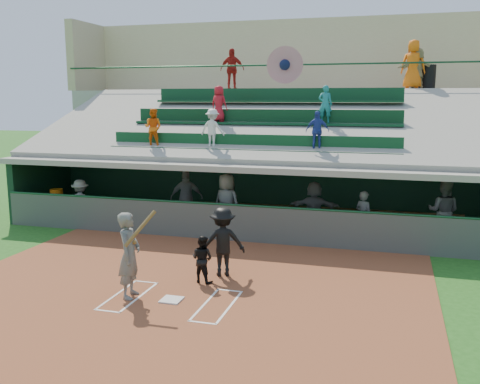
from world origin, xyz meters
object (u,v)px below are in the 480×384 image
(batter_at_plate, at_px, (129,255))
(trash_bin, at_px, (427,77))
(white_table, at_px, (56,211))
(home_plate, at_px, (172,300))
(catcher, at_px, (202,259))
(water_cooler, at_px, (57,195))

(batter_at_plate, xyz_separation_m, trash_bin, (6.52, 12.99, 4.12))
(batter_at_plate, xyz_separation_m, white_table, (-5.95, 5.89, -0.59))
(white_table, distance_m, trash_bin, 15.10)
(batter_at_plate, bearing_deg, home_plate, 2.19)
(catcher, xyz_separation_m, white_table, (-7.12, 4.57, -0.21))
(water_cooler, height_order, trash_bin, trash_bin)
(home_plate, bearing_deg, trash_bin, 66.70)
(catcher, xyz_separation_m, water_cooler, (-7.09, 4.63, 0.34))
(white_table, height_order, water_cooler, water_cooler)
(catcher, bearing_deg, home_plate, 92.26)
(trash_bin, bearing_deg, catcher, -114.59)
(home_plate, bearing_deg, catcher, 79.51)
(home_plate, bearing_deg, white_table, 139.64)
(catcher, bearing_deg, white_table, -19.94)
(home_plate, bearing_deg, batter_at_plate, -177.81)
(white_table, distance_m, water_cooler, 0.55)
(white_table, bearing_deg, water_cooler, 80.46)
(water_cooler, bearing_deg, trash_bin, 29.56)
(trash_bin, bearing_deg, white_table, -150.32)
(batter_at_plate, bearing_deg, water_cooler, 134.86)
(water_cooler, bearing_deg, white_table, -123.45)
(batter_at_plate, bearing_deg, trash_bin, 63.37)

